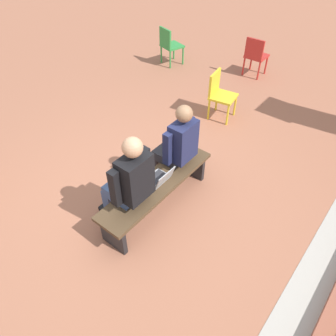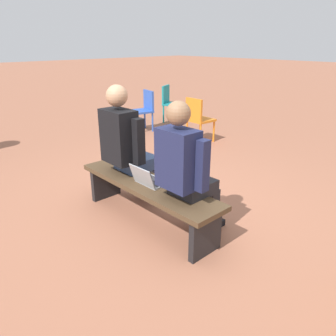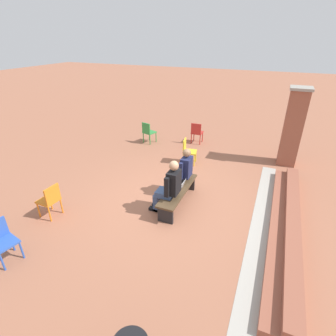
% 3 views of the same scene
% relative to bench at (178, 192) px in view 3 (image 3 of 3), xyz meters
% --- Properties ---
extents(ground_plane, '(60.00, 60.00, 0.00)m').
position_rel_bench_xyz_m(ground_plane, '(-0.02, -0.26, -0.35)').
color(ground_plane, '#9E6047').
extents(concrete_strip, '(6.13, 0.40, 0.01)m').
position_rel_bench_xyz_m(concrete_strip, '(0.00, 2.04, -0.35)').
color(concrete_strip, '#A8A399').
rests_on(concrete_strip, ground).
extents(brick_steps, '(5.33, 0.60, 0.30)m').
position_rel_bench_xyz_m(brick_steps, '(0.00, 2.59, -0.23)').
color(brick_steps, '#93513D').
rests_on(brick_steps, ground).
extents(brick_pillar_left_of_steps, '(0.64, 0.64, 2.51)m').
position_rel_bench_xyz_m(brick_pillar_left_of_steps, '(-3.65, 2.50, 0.91)').
color(brick_pillar_left_of_steps, '#93513D').
rests_on(brick_pillar_left_of_steps, ground).
extents(bench, '(1.80, 0.44, 0.45)m').
position_rel_bench_xyz_m(bench, '(0.00, 0.00, 0.00)').
color(bench, '#4C3823').
rests_on(bench, ground).
extents(person_student, '(0.55, 0.69, 1.35)m').
position_rel_bench_xyz_m(person_student, '(-0.48, -0.07, 0.37)').
color(person_student, '#232328').
rests_on(person_student, ground).
extents(person_adult, '(0.58, 0.73, 1.40)m').
position_rel_bench_xyz_m(person_adult, '(0.40, -0.07, 0.39)').
color(person_adult, '#384C75').
rests_on(person_adult, ground).
extents(laptop, '(0.32, 0.29, 0.21)m').
position_rel_bench_xyz_m(laptop, '(-0.04, 0.01, 0.15)').
color(laptop, '#9EA0A5').
rests_on(laptop, bench).
extents(plastic_chair_foreground, '(0.52, 0.52, 0.84)m').
position_rel_bench_xyz_m(plastic_chair_foreground, '(-3.54, -2.62, 0.13)').
color(plastic_chair_foreground, '#2D893D').
rests_on(plastic_chair_foreground, ground).
extents(plastic_chair_far_left, '(0.43, 0.43, 0.84)m').
position_rel_bench_xyz_m(plastic_chair_far_left, '(-4.24, -0.83, 0.13)').
color(plastic_chair_far_left, red).
rests_on(plastic_chair_far_left, ground).
extents(plastic_chair_mid_courtyard, '(0.48, 0.48, 0.84)m').
position_rel_bench_xyz_m(plastic_chair_mid_courtyard, '(-2.38, -0.56, 0.13)').
color(plastic_chair_mid_courtyard, gold).
rests_on(plastic_chair_mid_courtyard, ground).
extents(plastic_chair_by_pillar, '(0.50, 0.50, 0.84)m').
position_rel_bench_xyz_m(plastic_chair_by_pillar, '(3.00, -2.40, 0.13)').
color(plastic_chair_by_pillar, '#2D56B7').
rests_on(plastic_chair_by_pillar, ground).
extents(plastic_chair_near_bench_left, '(0.44, 0.44, 0.84)m').
position_rel_bench_xyz_m(plastic_chair_near_bench_left, '(1.62, -2.56, 0.13)').
color(plastic_chair_near_bench_left, orange).
rests_on(plastic_chair_near_bench_left, ground).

